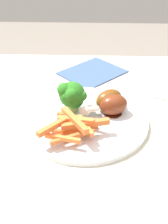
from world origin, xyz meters
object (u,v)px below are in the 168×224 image
Objects in this scene: dinner_plate at (84,121)px; carrot_fries_pile at (74,126)px; broccoli_floret_middle at (71,94)px; chicken_drumstick_near at (108,100)px; chicken_drumstick_far at (112,105)px; broccoli_floret_front at (74,99)px; dining_table at (86,160)px.

carrot_fries_pile reaches higher than dinner_plate.
dinner_plate is 3.83× the size of broccoli_floret_middle.
chicken_drumstick_far is (0.01, -0.02, -0.00)m from chicken_drumstick_near.
dining_table is at bearing -43.55° from broccoli_floret_front.
broccoli_floret_front is 0.74× the size of broccoli_floret_middle.
chicken_drumstick_near is (0.05, 0.04, 0.15)m from dining_table.
dining_table is 12.14× the size of broccoli_floret_middle.
broccoli_floret_front is 0.50× the size of chicken_drumstick_far.
broccoli_floret_middle is 0.52× the size of carrot_fries_pile.
chicken_drumstick_far is at bearing -65.78° from chicken_drumstick_near.
broccoli_floret_front reaches higher than dinner_plate.
broccoli_floret_front reaches higher than dining_table.
chicken_drumstick_far reaches higher than dinner_plate.
chicken_drumstick_far reaches higher than carrot_fries_pile.
dinner_plate is at bearing -52.23° from broccoli_floret_front.
carrot_fries_pile is at bearing -124.70° from chicken_drumstick_near.
broccoli_floret_middle is 0.09m from chicken_drumstick_near.
broccoli_floret_front is 0.09m from chicken_drumstick_far.
broccoli_floret_middle reaches higher than dining_table.
broccoli_floret_middle is at bearing 97.97° from carrot_fries_pile.
dining_table is 8.22× the size of chicken_drumstick_far.
broccoli_floret_front is 0.09m from carrot_fries_pile.
carrot_fries_pile is at bearing -134.05° from chicken_drumstick_far.
dining_table is at bearing 69.55° from carrot_fries_pile.
broccoli_floret_front is (-0.03, 0.03, 0.16)m from dining_table.
chicken_drumstick_far is at bearing -3.73° from broccoli_floret_middle.
chicken_drumstick_far is (0.09, -0.01, -0.01)m from broccoli_floret_front.
broccoli_floret_middle reaches higher than chicken_drumstick_far.
chicken_drumstick_near is at bearing 40.36° from dining_table.
carrot_fries_pile is 1.31× the size of chicken_drumstick_far.
chicken_drumstick_far is at bearing 21.24° from dinner_plate.
dining_table is 0.17m from chicken_drumstick_near.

